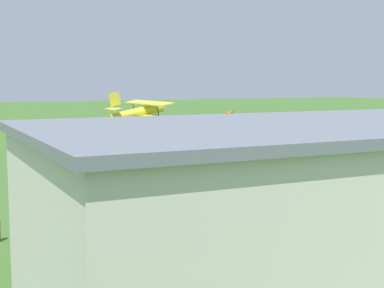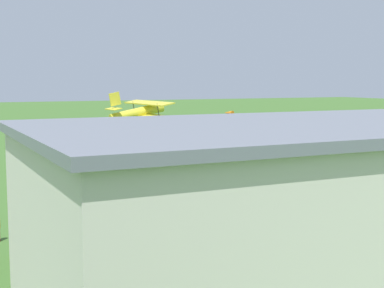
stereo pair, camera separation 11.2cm
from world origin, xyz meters
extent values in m
plane|color=#3D6628|center=(0.00, 0.00, 0.00)|extent=(400.00, 400.00, 0.00)
cube|color=#384251|center=(-4.64, 30.41, 2.97)|extent=(10.00, 0.31, 5.95)
cylinder|color=yellow|center=(-3.90, -0.06, 5.93)|extent=(6.01, 1.41, 2.07)
cone|color=black|center=(-7.12, -0.28, 5.33)|extent=(0.86, 0.76, 0.82)
cube|color=yellow|center=(-4.56, -0.11, 5.65)|extent=(2.12, 9.57, 0.39)
cube|color=yellow|center=(-5.16, -0.15, 6.94)|extent=(2.12, 9.57, 0.39)
cube|color=yellow|center=(-1.50, 0.10, 7.40)|extent=(1.32, 0.19, 1.48)
cube|color=yellow|center=(-1.31, 0.11, 6.42)|extent=(1.07, 2.66, 0.24)
cylinder|color=black|center=(-4.31, 0.86, 4.59)|extent=(0.65, 0.18, 0.64)
cylinder|color=black|center=(-4.18, -1.03, 4.59)|extent=(0.65, 0.18, 0.64)
cylinder|color=#332D28|center=(-5.07, 2.90, 6.30)|extent=(0.34, 0.10, 1.37)
cylinder|color=#332D28|center=(-4.65, -3.16, 6.30)|extent=(0.34, 0.10, 1.37)
cylinder|color=orange|center=(11.71, 24.99, 0.45)|extent=(0.36, 0.36, 0.90)
cylinder|color=navy|center=(11.71, 24.99, 1.22)|extent=(0.42, 0.42, 0.64)
sphere|color=#9E704C|center=(11.71, 24.99, 1.66)|extent=(0.24, 0.24, 0.24)
cylinder|color=silver|center=(-18.60, -5.88, 2.72)|extent=(0.12, 0.12, 5.44)
cone|color=orange|center=(-17.90, -5.88, 5.29)|extent=(1.04, 1.43, 0.60)
camera|label=1|loc=(15.83, 54.91, 9.24)|focal=52.73mm
camera|label=2|loc=(15.73, 54.96, 9.24)|focal=52.73mm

